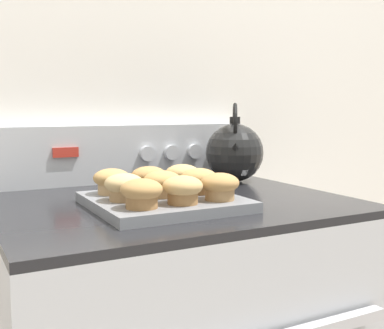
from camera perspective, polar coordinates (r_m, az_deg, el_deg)
The scene contains 13 objects.
wall_back at distance 1.46m, azimuth -8.95°, elevation 10.78°, with size 8.00×0.05×2.40m.
control_panel at distance 1.41m, azimuth -7.96°, elevation 1.31°, with size 0.78×0.07×0.16m.
muffin_pan at distance 1.05m, azimuth -3.39°, elevation -4.43°, with size 0.31×0.31×0.02m.
muffin_r0_c0 at distance 0.93m, azimuth -6.00°, elevation -3.34°, with size 0.08×0.08×0.06m.
muffin_r0_c1 at distance 0.96m, azimuth -1.11°, elevation -2.92°, with size 0.08×0.08×0.06m.
muffin_r0_c2 at distance 1.01m, azimuth 3.31°, elevation -2.52°, with size 0.08×0.08×0.06m.
muffin_r1_c0 at distance 1.01m, azimuth -8.04°, elevation -2.57°, with size 0.08×0.08×0.06m.
muffin_r1_c1 at distance 1.04m, azimuth -3.54°, elevation -2.21°, with size 0.08×0.08×0.06m.
muffin_r1_c2 at distance 1.08m, azimuth 0.84°, elevation -1.87°, with size 0.08×0.08×0.06m.
muffin_r2_c0 at distance 1.09m, azimuth -9.51°, elevation -1.89°, with size 0.08×0.08×0.06m.
muffin_r2_c1 at distance 1.12m, azimuth -5.14°, elevation -1.59°, with size 0.08×0.08×0.06m.
muffin_r2_c2 at distance 1.16m, azimuth -1.15°, elevation -1.31°, with size 0.08×0.08×0.06m.
tea_kettle at distance 1.40m, azimuth 5.07°, elevation 1.53°, with size 0.17×0.19×0.23m.
Camera 1 is at (-0.47, -0.67, 1.09)m, focal length 45.00 mm.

